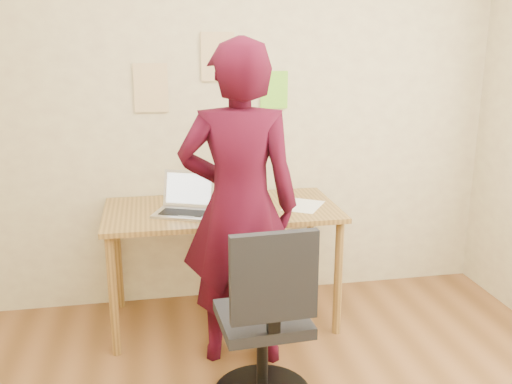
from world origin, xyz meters
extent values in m
cube|color=beige|center=(0.00, 1.77, 1.35)|extent=(3.50, 0.04, 2.70)
cube|color=olive|center=(-0.13, 1.38, 0.72)|extent=(1.40, 0.70, 0.03)
cylinder|color=olive|center=(-0.78, 1.08, 0.35)|extent=(0.05, 0.05, 0.71)
cylinder|color=olive|center=(0.52, 1.08, 0.35)|extent=(0.05, 0.05, 0.71)
cylinder|color=olive|center=(-0.78, 1.68, 0.35)|extent=(0.05, 0.05, 0.71)
cylinder|color=olive|center=(0.52, 1.68, 0.35)|extent=(0.05, 0.05, 0.71)
cube|color=#B2B2B9|center=(-0.38, 1.29, 0.75)|extent=(0.37, 0.32, 0.01)
cube|color=black|center=(-0.38, 1.29, 0.76)|extent=(0.28, 0.21, 0.00)
cube|color=#B2B2B9|center=(-0.32, 1.42, 0.86)|extent=(0.31, 0.18, 0.21)
cube|color=white|center=(-0.32, 1.42, 0.86)|extent=(0.27, 0.15, 0.17)
cube|color=white|center=(0.37, 1.33, 0.74)|extent=(0.32, 0.34, 0.00)
cube|color=black|center=(0.05, 1.21, 0.74)|extent=(0.10, 0.12, 0.01)
cube|color=#3F4C59|center=(0.05, 1.21, 0.75)|extent=(0.09, 0.10, 0.00)
cube|color=#D6B580|center=(-0.52, 1.74, 1.43)|extent=(0.21, 0.00, 0.30)
cube|color=#D6B580|center=(-0.10, 1.74, 1.62)|extent=(0.21, 0.00, 0.30)
cube|color=#7CDC31|center=(0.27, 1.74, 1.41)|extent=(0.18, 0.00, 0.24)
cube|color=black|center=(-0.05, 0.54, 0.43)|extent=(0.44, 0.44, 0.06)
cube|color=black|center=(-0.04, 0.34, 0.73)|extent=(0.40, 0.07, 0.41)
cube|color=black|center=(-0.04, 0.35, 0.52)|extent=(0.06, 0.04, 0.11)
cylinder|color=black|center=(-0.05, 0.54, 0.21)|extent=(0.06, 0.06, 0.41)
imported|color=#3C0819|center=(-0.09, 0.95, 0.87)|extent=(0.70, 0.52, 1.75)
camera|label=1|loc=(-0.54, -1.89, 1.75)|focal=40.00mm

